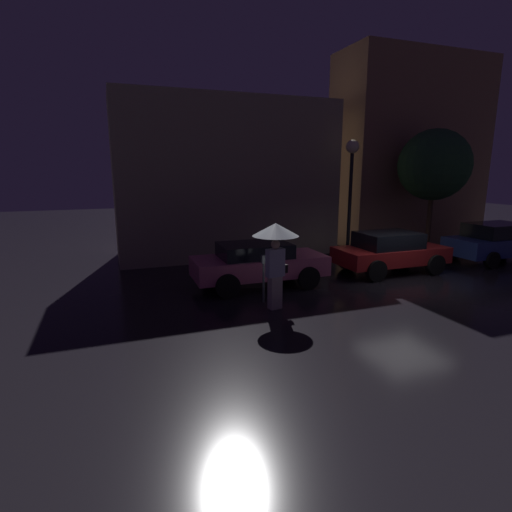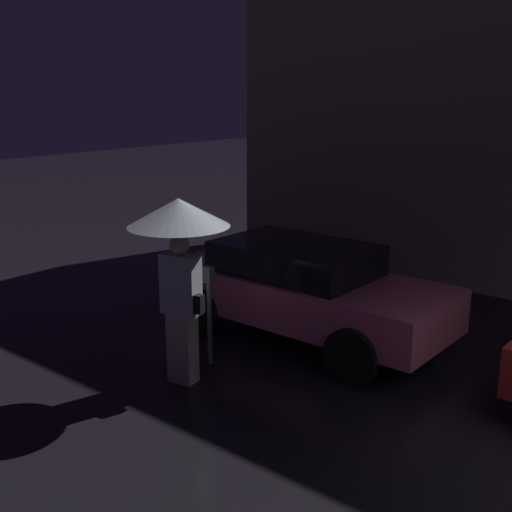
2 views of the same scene
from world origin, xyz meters
name	(u,v)px [view 2 (image 2 of 2)]	position (x,y,z in m)	size (l,w,h in m)	color
building_facade_left	(485,104)	(-4.09, 6.50, 3.19)	(9.05, 3.00, 6.38)	gray
parked_car_pink	(303,288)	(-4.61, 1.40, 0.74)	(4.14, 1.88, 1.37)	#DB6684
pedestrian_with_umbrella	(179,237)	(-4.92, -0.67, 1.81)	(1.19, 1.19, 2.26)	beige
parking_meter	(209,304)	(-5.02, -0.09, 0.81)	(0.12, 0.10, 1.32)	#4C5154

